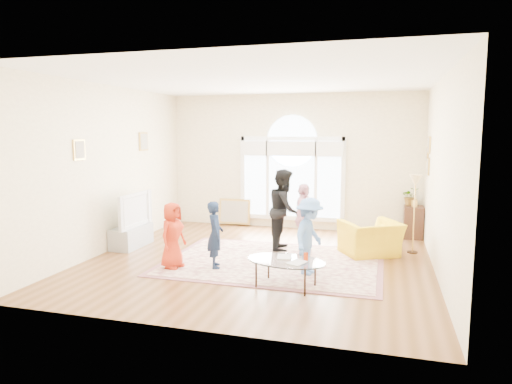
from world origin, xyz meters
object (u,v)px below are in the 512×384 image
(area_rug, at_px, (273,262))
(armchair, at_px, (370,238))
(television, at_px, (131,210))
(tv_console, at_px, (131,236))
(coffee_table, at_px, (286,261))

(area_rug, distance_m, armchair, 1.93)
(television, bearing_deg, armchair, 7.70)
(tv_console, bearing_deg, coffee_table, -23.69)
(tv_console, distance_m, armchair, 4.72)
(television, distance_m, coffee_table, 3.86)
(television, bearing_deg, coffee_table, -23.74)
(armchair, bearing_deg, coffee_table, 31.48)
(area_rug, height_order, armchair, armchair)
(area_rug, height_order, tv_console, tv_console)
(coffee_table, bearing_deg, armchair, 72.69)
(tv_console, height_order, television, television)
(armchair, bearing_deg, television, -22.98)
(area_rug, relative_size, armchair, 3.60)
(armchair, bearing_deg, tv_console, -22.99)
(tv_console, bearing_deg, television, 0.00)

